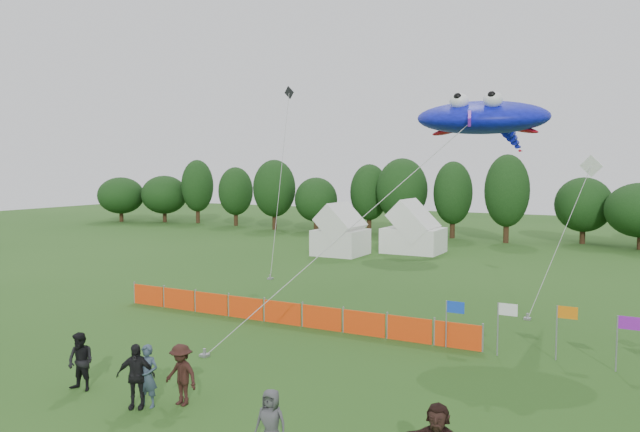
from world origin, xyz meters
The scene contains 14 objects.
ground centered at (0.00, 0.00, 0.00)m, with size 160.00×160.00×0.00m, color #234C16.
treeline centered at (1.61, 44.93, 4.18)m, with size 104.57×8.78×8.36m.
tent_left centered at (-10.94, 29.76, 1.67)m, with size 3.75×3.75×3.31m.
tent_right centered at (-6.28, 33.75, 1.67)m, with size 4.67×3.74×3.30m.
barrier_fence centered at (-3.55, 9.02, 0.50)m, with size 17.90×0.06×1.00m.
flag_row centered at (9.23, 9.04, 1.36)m, with size 10.73×0.54×2.23m.
spectator_a centered at (-1.94, -1.08, 0.92)m, with size 0.67×0.44×1.84m, color #314051.
spectator_b centered at (-4.73, -1.08, 0.92)m, with size 0.90×0.70×1.84m, color black.
spectator_c centered at (-1.16, -0.50, 0.91)m, with size 1.18×0.68×1.83m, color black.
spectator_d centered at (-2.17, -1.31, 0.96)m, with size 1.12×0.47×1.91m, color black.
spectator_e centered at (2.97, -2.02, 0.84)m, with size 0.82×0.53×1.67m, color #414246.
stingray_kite centered at (4.31, 13.29, 9.13)m, with size 11.19×16.99×10.17m.
small_kite_white centered at (7.52, 17.44, 4.91)m, with size 2.89×3.83×7.61m.
small_kite_dark centered at (-10.96, 21.01, 7.26)m, with size 2.20×5.31×12.58m.
Camera 1 is at (10.97, -14.36, 7.06)m, focal length 35.00 mm.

